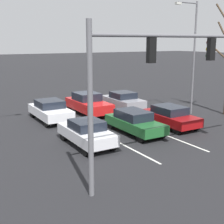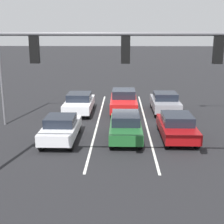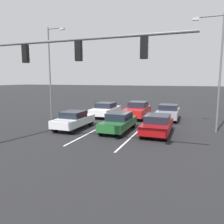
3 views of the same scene
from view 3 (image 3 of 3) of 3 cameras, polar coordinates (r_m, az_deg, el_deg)
ground_plane at (r=22.33m, az=6.11°, el=-1.62°), size 240.00×240.00×0.00m
lane_stripe_left_divider at (r=19.74m, az=8.93°, el=-2.99°), size 0.12×16.68×0.01m
lane_stripe_center_divider at (r=20.60m, az=0.16°, el=-2.41°), size 0.12×16.68×0.01m
car_darkgreen_midlane_front at (r=16.57m, az=1.76°, el=-2.51°), size 1.74×4.43×1.42m
car_maroon_leftlane_front at (r=15.96m, az=11.76°, el=-3.15°), size 1.84×4.28×1.40m
car_silver_rightlane_front at (r=17.54m, az=-9.97°, el=-2.01°), size 1.78×4.10×1.43m
car_gray_leftlane_second at (r=21.76m, az=14.49°, el=-0.01°), size 1.91×4.11×1.52m
car_red_midlane_second at (r=22.48m, az=6.69°, el=0.59°), size 1.95×4.76×1.65m
car_white_rightlane_second at (r=22.99m, az=-1.68°, el=0.67°), size 1.93×4.40×1.49m
traffic_signal_gantry at (r=12.16m, az=-17.23°, el=11.95°), size 11.36×0.37×6.32m
street_lamp_right_shoulder at (r=22.06m, az=-15.60°, el=10.96°), size 1.83×0.24×8.72m
street_lamp_left_shoulder at (r=17.65m, az=25.79°, el=10.82°), size 2.13×0.24×8.45m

